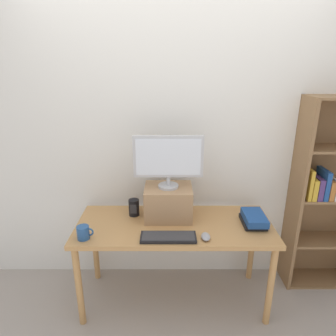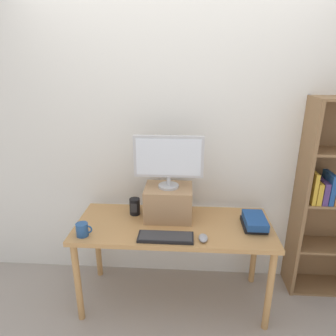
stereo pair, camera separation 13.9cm
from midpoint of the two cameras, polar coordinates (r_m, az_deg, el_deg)
The scene contains 11 objects.
ground_plane at distance 2.79m, azimuth -0.50°, elevation -23.46°, with size 12.00×12.00×0.00m, color #9E9389.
back_wall at distance 2.53m, azimuth -0.52°, elevation 5.70°, with size 7.00×0.08×2.60m.
desk at distance 2.40m, azimuth -0.55°, elevation -12.19°, with size 1.51×0.62×0.72m.
bookshelf_unit at distance 2.84m, azimuth 27.19°, elevation -4.52°, with size 0.67×0.28×1.67m.
riser_box at distance 2.40m, azimuth -1.67°, elevation -6.54°, with size 0.37×0.30×0.26m.
computer_monitor at distance 2.27m, azimuth -1.76°, elevation 1.72°, with size 0.53×0.16×0.41m.
keyboard at distance 2.18m, azimuth -1.87°, elevation -13.06°, with size 0.40×0.14×0.02m.
computer_mouse at distance 2.18m, azimuth 5.28°, elevation -12.92°, with size 0.06×0.10×0.04m.
book_stack at distance 2.41m, azimuth 14.38°, elevation -9.43°, with size 0.17×0.26×0.09m.
coffee_mug at distance 2.26m, azimuth -17.61°, elevation -11.68°, with size 0.12×0.09×0.10m.
desk_speaker at distance 2.48m, azimuth -8.18°, elevation -7.48°, with size 0.09×0.09×0.14m.
Camera 1 is at (-0.05, -2.05, 1.90)m, focal length 32.00 mm.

